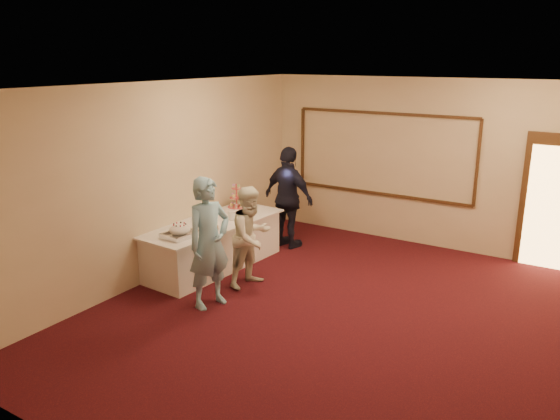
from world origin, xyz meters
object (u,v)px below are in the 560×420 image
(pavlova_tray, at_px, (180,231))
(guest, at_px, (289,198))
(cupcake_stand, at_px, (236,198))
(man, at_px, (209,243))
(tart, at_px, (211,228))
(plate_stack_b, at_px, (233,215))
(plate_stack_a, at_px, (210,217))
(buffet_table, at_px, (214,244))
(woman, at_px, (251,237))

(pavlova_tray, xyz_separation_m, guest, (0.46, 2.35, 0.06))
(cupcake_stand, distance_m, man, 2.33)
(tart, bearing_deg, pavlova_tray, -108.99)
(tart, bearing_deg, plate_stack_b, 93.52)
(cupcake_stand, xyz_separation_m, plate_stack_b, (0.40, -0.65, -0.09))
(man, distance_m, guest, 2.67)
(tart, bearing_deg, plate_stack_a, 130.00)
(buffet_table, xyz_separation_m, guest, (0.52, 1.50, 0.53))
(buffet_table, height_order, man, man)
(plate_stack_a, bearing_deg, man, -51.39)
(cupcake_stand, distance_m, plate_stack_b, 0.77)
(plate_stack_a, xyz_separation_m, plate_stack_b, (0.25, 0.28, -0.01))
(buffet_table, xyz_separation_m, pavlova_tray, (0.06, -0.84, 0.47))
(guest, bearing_deg, man, 108.09)
(pavlova_tray, bearing_deg, man, -20.56)
(buffet_table, height_order, pavlova_tray, pavlova_tray)
(plate_stack_a, distance_m, man, 1.47)
(buffet_table, height_order, guest, guest)
(pavlova_tray, relative_size, plate_stack_b, 3.31)
(man, bearing_deg, cupcake_stand, 41.57)
(pavlova_tray, xyz_separation_m, woman, (0.88, 0.58, -0.09))
(plate_stack_a, height_order, tart, plate_stack_a)
(pavlova_tray, distance_m, woman, 1.06)
(man, distance_m, woman, 0.89)
(cupcake_stand, height_order, guest, guest)
(man, bearing_deg, guest, 21.59)
(tart, xyz_separation_m, woman, (0.71, 0.08, -0.03))
(buffet_table, relative_size, tart, 9.52)
(buffet_table, height_order, cupcake_stand, cupcake_stand)
(pavlova_tray, distance_m, plate_stack_a, 0.86)
(guest, bearing_deg, tart, 91.98)
(plate_stack_a, relative_size, man, 0.11)
(buffet_table, bearing_deg, plate_stack_b, 55.55)
(guest, bearing_deg, plate_stack_b, 85.83)
(buffet_table, bearing_deg, cupcake_stand, 102.62)
(cupcake_stand, bearing_deg, buffet_table, -77.38)
(buffet_table, bearing_deg, tart, -55.76)
(pavlova_tray, height_order, woman, woman)
(plate_stack_b, relative_size, man, 0.09)
(guest, bearing_deg, cupcake_stand, 48.75)
(cupcake_stand, height_order, plate_stack_a, cupcake_stand)
(plate_stack_a, height_order, woman, woman)
(pavlova_tray, xyz_separation_m, plate_stack_a, (-0.12, 0.85, -0.00))
(plate_stack_b, bearing_deg, tart, -86.48)
(cupcake_stand, xyz_separation_m, woman, (1.15, -1.20, -0.17))
(woman, bearing_deg, buffet_table, 84.47)
(buffet_table, xyz_separation_m, tart, (0.23, -0.34, 0.41))
(plate_stack_b, relative_size, woman, 0.11)
(buffet_table, xyz_separation_m, cupcake_stand, (-0.21, 0.93, 0.55))
(cupcake_stand, bearing_deg, man, -62.80)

